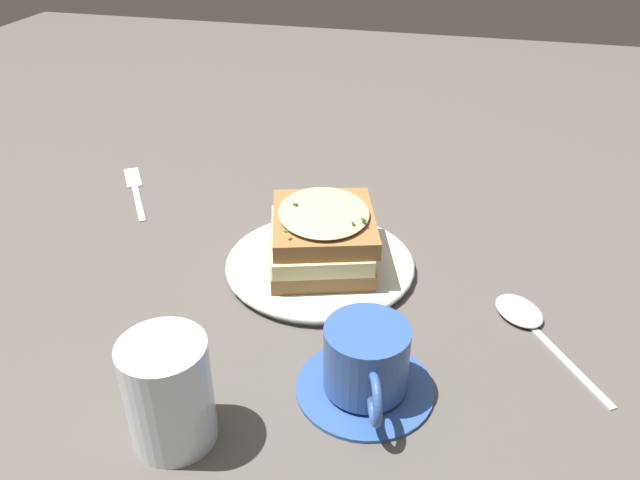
# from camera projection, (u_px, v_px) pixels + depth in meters

# --- Properties ---
(ground_plane) EXTENTS (2.40, 2.40, 0.00)m
(ground_plane) POSITION_uv_depth(u_px,v_px,m) (308.00, 265.00, 0.76)
(ground_plane) COLOR #514C47
(dinner_plate) EXTENTS (0.23, 0.23, 0.01)m
(dinner_plate) POSITION_uv_depth(u_px,v_px,m) (320.00, 264.00, 0.75)
(dinner_plate) COLOR silver
(dinner_plate) RESTS_ON ground_plane
(sandwich) EXTENTS (0.17, 0.16, 0.07)m
(sandwich) POSITION_uv_depth(u_px,v_px,m) (321.00, 236.00, 0.73)
(sandwich) COLOR olive
(sandwich) RESTS_ON dinner_plate
(teacup_with_saucer) EXTENTS (0.14, 0.13, 0.07)m
(teacup_with_saucer) POSITION_uv_depth(u_px,v_px,m) (366.00, 364.00, 0.57)
(teacup_with_saucer) COLOR #33569E
(teacup_with_saucer) RESTS_ON ground_plane
(water_glass) EXTENTS (0.07, 0.07, 0.10)m
(water_glass) POSITION_uv_depth(u_px,v_px,m) (169.00, 392.00, 0.51)
(water_glass) COLOR silver
(water_glass) RESTS_ON ground_plane
(fork) EXTENTS (0.16, 0.11, 0.00)m
(fork) POSITION_uv_depth(u_px,v_px,m) (135.00, 186.00, 0.94)
(fork) COLOR silver
(fork) RESTS_ON ground_plane
(spoon) EXTENTS (0.16, 0.12, 0.01)m
(spoon) POSITION_uv_depth(u_px,v_px,m) (524.00, 316.00, 0.67)
(spoon) COLOR silver
(spoon) RESTS_ON ground_plane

